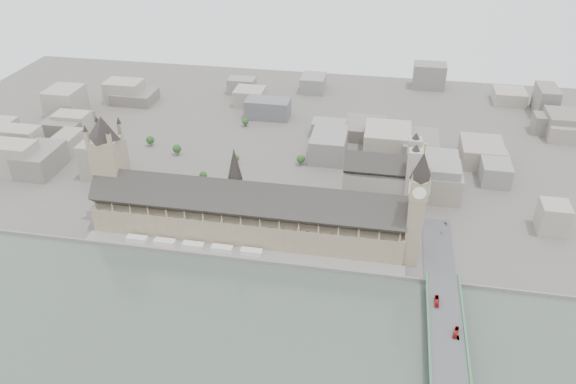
% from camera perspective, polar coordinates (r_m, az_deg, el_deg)
% --- Properties ---
extents(ground, '(900.00, 900.00, 0.00)m').
position_cam_1_polar(ground, '(474.48, -4.71, -5.82)').
color(ground, '#595651').
rests_on(ground, ground).
extents(embankment_wall, '(600.00, 1.50, 3.00)m').
position_cam_1_polar(embankment_wall, '(462.14, -5.19, -6.77)').
color(embankment_wall, gray).
rests_on(embankment_wall, ground).
extents(river_terrace, '(270.00, 15.00, 2.00)m').
position_cam_1_polar(river_terrace, '(468.14, -4.95, -6.27)').
color(river_terrace, gray).
rests_on(river_terrace, ground).
extents(terrace_tents, '(118.00, 7.00, 4.00)m').
position_cam_1_polar(terrace_tents, '(477.46, -9.62, -5.35)').
color(terrace_tents, silver).
rests_on(terrace_tents, river_terrace).
extents(palace_of_westminster, '(265.00, 40.73, 55.44)m').
position_cam_1_polar(palace_of_westminster, '(476.91, -4.24, -2.25)').
color(palace_of_westminster, gray).
rests_on(palace_of_westminster, ground).
extents(elizabeth_tower, '(17.00, 17.00, 107.50)m').
position_cam_1_polar(elizabeth_tower, '(436.87, 13.01, -0.97)').
color(elizabeth_tower, gray).
rests_on(elizabeth_tower, ground).
extents(victoria_tower, '(30.00, 30.00, 100.00)m').
position_cam_1_polar(victoria_tower, '(507.24, -17.70, 2.69)').
color(victoria_tower, gray).
rests_on(victoria_tower, ground).
extents(central_tower, '(13.00, 13.00, 48.00)m').
position_cam_1_polar(central_tower, '(466.19, -5.41, 1.91)').
color(central_tower, tan).
rests_on(central_tower, ground).
extents(westminster_bridge, '(25.00, 325.00, 10.25)m').
position_cam_1_polar(westminster_bridge, '(397.23, 15.82, -15.12)').
color(westminster_bridge, '#474749').
rests_on(westminster_bridge, ground).
extents(westminster_abbey, '(68.00, 36.00, 64.00)m').
position_cam_1_polar(westminster_abbey, '(527.52, 9.56, 1.22)').
color(westminster_abbey, gray).
rests_on(westminster_abbey, ground).
extents(city_skyline_inland, '(720.00, 360.00, 38.00)m').
position_cam_1_polar(city_skyline_inland, '(673.13, 0.50, 7.93)').
color(city_skyline_inland, gray).
rests_on(city_skyline_inland, ground).
extents(park_trees, '(110.00, 30.00, 15.00)m').
position_cam_1_polar(park_trees, '(520.04, -4.16, -1.13)').
color(park_trees, '#1C4418').
rests_on(park_trees, ground).
extents(red_bus_north, '(3.06, 11.49, 3.18)m').
position_cam_1_polar(red_bus_north, '(419.82, 14.88, -10.67)').
color(red_bus_north, red).
rests_on(red_bus_north, westminster_bridge).
extents(red_bus_south, '(5.02, 10.80, 2.93)m').
position_cam_1_polar(red_bus_south, '(400.43, 16.69, -13.50)').
color(red_bus_south, '#AB2515').
rests_on(red_bus_south, westminster_bridge).
extents(car_silver, '(1.77, 3.94, 1.26)m').
position_cam_1_polar(car_silver, '(398.61, 16.88, -13.96)').
color(car_silver, gray).
rests_on(car_silver, westminster_bridge).
extents(car_approach, '(3.56, 4.98, 1.34)m').
position_cam_1_polar(car_approach, '(503.16, 15.75, -3.13)').
color(car_approach, gray).
rests_on(car_approach, westminster_bridge).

